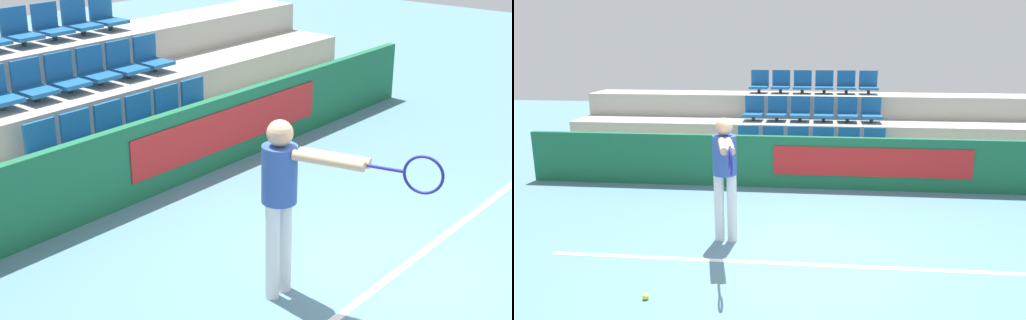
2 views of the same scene
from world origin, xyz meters
The scene contains 22 objects.
ground_plane centered at (0.00, 0.00, 0.00)m, with size 30.00×30.00×0.00m, color slate.
court_baseline centered at (0.00, -0.10, 0.00)m, with size 6.25×0.08×0.01m.
barrier_wall centered at (0.03, 3.07, 0.47)m, with size 10.37×0.14×0.94m.
bleacher_tier_front centered at (0.00, 3.62, 0.24)m, with size 9.97×0.95×0.48m.
bleacher_tier_middle centered at (0.00, 4.57, 0.48)m, with size 9.97×0.95×0.96m.
bleacher_tier_back centered at (0.00, 5.52, 0.72)m, with size 9.97×0.95×1.43m.
stadium_chair_0 centered at (-1.22, 3.75, 0.68)m, with size 0.40×0.45×0.50m.
stadium_chair_1 centered at (-0.73, 3.75, 0.68)m, with size 0.40×0.45×0.50m.
stadium_chair_2 centered at (-0.24, 3.75, 0.68)m, with size 0.40×0.45×0.50m.
stadium_chair_3 centered at (0.24, 3.75, 0.68)m, with size 0.40×0.45×0.50m.
stadium_chair_4 centered at (0.73, 3.75, 0.68)m, with size 0.40×0.45×0.50m.
stadium_chair_5 centered at (1.22, 3.75, 0.68)m, with size 0.40×0.45×0.50m.
stadium_chair_7 centered at (-0.73, 4.70, 1.16)m, with size 0.40×0.45×0.50m.
stadium_chair_8 centered at (-0.24, 4.70, 1.16)m, with size 0.40×0.45×0.50m.
stadium_chair_9 centered at (0.24, 4.70, 1.16)m, with size 0.40×0.45×0.50m.
stadium_chair_10 centered at (0.73, 4.70, 1.16)m, with size 0.40×0.45×0.50m.
stadium_chair_11 centered at (1.22, 4.70, 1.16)m, with size 0.40×0.45×0.50m.
stadium_chair_14 centered at (-0.24, 5.65, 1.63)m, with size 0.40×0.45×0.50m.
stadium_chair_15 centered at (0.24, 5.65, 1.63)m, with size 0.40×0.45×0.50m.
stadium_chair_16 centered at (0.73, 5.65, 1.63)m, with size 0.40×0.45×0.50m.
stadium_chair_17 centered at (1.22, 5.65, 1.63)m, with size 0.40×0.45×0.50m.
tennis_player centered at (-1.01, 0.46, 1.03)m, with size 0.50×1.50×1.66m.
Camera 1 is at (-5.42, -2.96, 3.49)m, focal length 50.00 mm.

